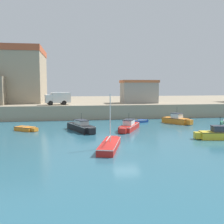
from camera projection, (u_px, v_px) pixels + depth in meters
The scene contains 12 objects.
ground_plane at pixel (127, 146), 25.60m from camera, with size 200.00×200.00×0.00m, color #2D667A.
quay_seawall at pixel (93, 104), 64.97m from camera, with size 120.00×40.00×2.50m, color gray.
sailboat_red_0 at pixel (110, 145), 24.59m from camera, with size 3.10×6.59×5.14m.
motorboat_yellow_2 at pixel (220, 134), 29.07m from camera, with size 5.54×2.20×2.40m.
dinghy_orange_3 at pixel (26, 129), 34.43m from camera, with size 3.30×2.81×0.60m.
motorboat_red_5 at pixel (129, 126), 34.96m from camera, with size 3.90×6.01×2.35m.
dinghy_blue_6 at pixel (137, 121), 42.00m from camera, with size 3.82×1.96×0.51m.
motorboat_black_7 at pixel (81, 127), 34.20m from camera, with size 3.61×6.32×2.39m.
motorboat_orange_8 at pixel (177, 120), 41.05m from camera, with size 3.82×4.80×2.54m.
church at pixel (15, 73), 54.15m from camera, with size 13.95×14.40×17.72m.
harbor_shed_near_wharf at pixel (139, 91), 51.86m from camera, with size 7.09×4.69×4.49m.
truck_on_quay at pixel (58, 98), 46.59m from camera, with size 4.64×2.95×2.20m.
Camera 1 is at (-5.31, -24.60, 5.92)m, focal length 42.00 mm.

